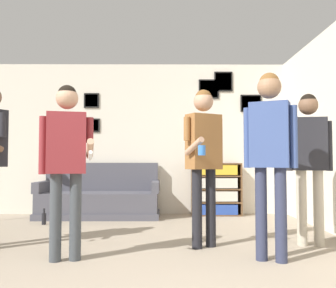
% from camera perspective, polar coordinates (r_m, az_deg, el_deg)
% --- Properties ---
extents(wall_back, '(7.73, 0.08, 2.70)m').
position_cam_1_polar(wall_back, '(6.79, -4.72, 0.91)').
color(wall_back, silver).
rests_on(wall_back, ground_plane).
extents(couch, '(2.01, 0.80, 0.91)m').
position_cam_1_polar(couch, '(6.47, -10.38, -8.29)').
color(couch, '#4C4C56').
rests_on(couch, ground_plane).
extents(bookshelf, '(0.86, 0.30, 0.91)m').
position_cam_1_polar(bookshelf, '(6.61, 7.36, -6.85)').
color(bookshelf, brown).
rests_on(bookshelf, ground_plane).
extents(person_player_foreground_center, '(0.55, 0.43, 1.66)m').
position_cam_1_polar(person_player_foreground_center, '(3.67, -15.23, -1.20)').
color(person_player_foreground_center, '#3D4247').
rests_on(person_player_foreground_center, ground_plane).
extents(person_watcher_holding_cup, '(0.45, 0.56, 1.72)m').
position_cam_1_polar(person_watcher_holding_cup, '(4.11, 5.48, -0.80)').
color(person_watcher_holding_cup, black).
rests_on(person_watcher_holding_cup, ground_plane).
extents(person_spectator_near_bookshelf, '(0.46, 0.33, 1.77)m').
position_cam_1_polar(person_spectator_near_bookshelf, '(3.66, 15.28, 0.11)').
color(person_spectator_near_bookshelf, '#2D334C').
rests_on(person_spectator_near_bookshelf, ground_plane).
extents(person_spectator_far_right, '(0.50, 0.25, 1.69)m').
position_cam_1_polar(person_spectator_far_right, '(4.46, 20.70, -1.10)').
color(person_spectator_far_right, '#B7AD99').
rests_on(person_spectator_far_right, ground_plane).
extents(bottle_on_floor, '(0.06, 0.06, 0.24)m').
position_cam_1_polar(bottle_on_floor, '(5.93, -18.38, -10.69)').
color(bottle_on_floor, black).
rests_on(bottle_on_floor, ground_plane).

